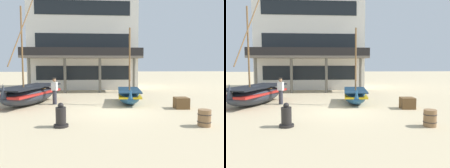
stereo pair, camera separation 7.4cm
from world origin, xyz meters
TOP-DOWN VIEW (x-y plane):
  - ground_plane at (0.00, 0.00)m, footprint 120.00×120.00m
  - fishing_boat_near_left at (1.23, 2.46)m, footprint 1.74×3.60m
  - fishing_boat_centre_large at (-5.14, 2.60)m, footprint 3.37×5.28m
  - fisherman_by_hull at (-3.55, 2.47)m, footprint 0.41×0.33m
  - capstan_winch at (-2.41, -2.83)m, footprint 0.60×0.60m
  - wooden_barrel at (3.49, -3.22)m, footprint 0.56×0.56m
  - cargo_crate at (3.97, 0.49)m, footprint 0.81×0.81m
  - harbor_building_main at (-2.03, 12.53)m, footprint 11.08×7.75m

SIDE VIEW (x-z plane):
  - ground_plane at x=0.00m, z-range 0.00..0.00m
  - cargo_crate at x=3.97m, z-range 0.00..0.64m
  - wooden_barrel at x=3.49m, z-range 0.00..0.70m
  - capstan_winch at x=-2.41m, z-range -0.10..0.91m
  - fishing_boat_near_left at x=1.23m, z-range -1.88..2.91m
  - fishing_boat_centre_large at x=-5.14m, z-range -2.74..4.04m
  - fisherman_by_hull at x=-3.55m, z-range -0.01..1.68m
  - harbor_building_main at x=-2.03m, z-range -0.01..9.49m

